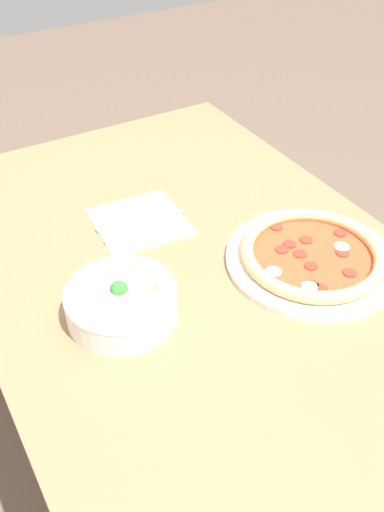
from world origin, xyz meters
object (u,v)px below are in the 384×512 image
object	(u,v)px
pizza	(312,256)
knife	(138,214)
fork	(146,226)
bowl	(122,302)

from	to	relation	value
pizza	knife	bearing A→B (deg)	35.24
pizza	fork	world-z (taller)	pizza
fork	knife	distance (m)	0.05
bowl	fork	xyz separation A→B (m)	(0.21, -0.15, -0.03)
pizza	bowl	bearing A→B (deg)	82.33
pizza	fork	xyz separation A→B (m)	(0.27, 0.23, -0.01)
knife	pizza	bearing A→B (deg)	118.68
bowl	fork	distance (m)	0.27
bowl	fork	size ratio (longest dim) A/B	1.02
knife	bowl	bearing A→B (deg)	52.34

